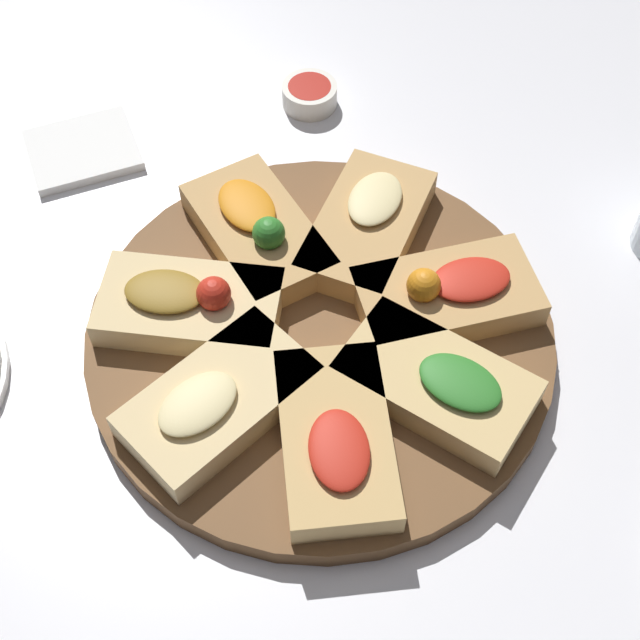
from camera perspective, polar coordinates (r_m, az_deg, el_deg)
ground_plane at (r=0.82m, az=0.00°, el=-1.45°), size 3.00×3.00×0.00m
serving_board at (r=0.82m, az=0.00°, el=-1.02°), size 0.43×0.43×0.02m
focaccia_slice_0 at (r=0.86m, az=3.05°, el=6.12°), size 0.17×0.18×0.04m
focaccia_slice_1 at (r=0.86m, az=-4.01°, el=5.73°), size 0.13×0.18×0.05m
focaccia_slice_2 at (r=0.81m, az=-8.36°, el=0.98°), size 0.18×0.14×0.05m
focaccia_slice_3 at (r=0.75m, az=-6.60°, el=-5.15°), size 0.18×0.16×0.04m
focaccia_slice_4 at (r=0.73m, az=1.03°, el=-7.62°), size 0.11×0.17×0.04m
focaccia_slice_5 at (r=0.76m, az=7.57°, el=-4.00°), size 0.18×0.18×0.04m
focaccia_slice_6 at (r=0.82m, az=8.07°, el=1.83°), size 0.16×0.09×0.05m
napkin_stack at (r=1.01m, az=-14.94°, el=10.46°), size 0.13×0.11×0.01m
dipping_bowl at (r=1.03m, az=-0.67°, el=14.24°), size 0.06×0.06×0.03m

